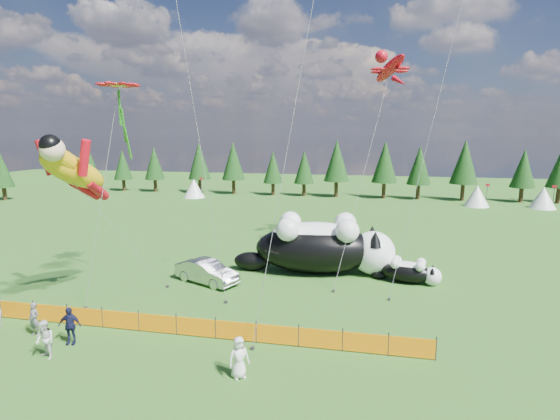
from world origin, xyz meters
TOP-DOWN VIEW (x-y plane):
  - ground at (0.00, 0.00)m, footprint 160.00×160.00m
  - safety_fence at (0.00, -3.00)m, footprint 22.06×0.06m
  - tree_line at (0.00, 45.00)m, footprint 90.00×4.00m
  - festival_tents at (11.00, 40.00)m, footprint 50.00×3.20m
  - cat_large at (4.90, 8.10)m, footprint 11.32×4.84m
  - cat_small at (10.76, 7.10)m, footprint 4.44×2.11m
  - car at (-2.29, 4.40)m, footprint 4.79×3.27m
  - spectator_a at (-7.72, -4.41)m, footprint 0.66×0.48m
  - spectator_b at (-5.60, -6.25)m, footprint 0.98×0.82m
  - spectator_c at (-5.45, -4.83)m, footprint 1.13×0.72m
  - spectator_e at (3.07, -5.98)m, footprint 1.00×0.94m
  - superhero_kite at (-7.76, -0.58)m, footprint 6.13×6.51m
  - gecko_kite at (9.17, 14.60)m, footprint 5.91×13.78m
  - flower_kite at (-6.35, 1.96)m, footprint 2.96×4.68m

SIDE VIEW (x-z plane):
  - ground at x=0.00m, z-range 0.00..0.00m
  - safety_fence at x=0.00m, z-range -0.05..1.05m
  - car at x=-2.29m, z-range 0.00..1.50m
  - cat_small at x=10.76m, z-range -0.04..1.57m
  - spectator_a at x=-7.72m, z-range 0.00..1.65m
  - spectator_e at x=3.07m, z-range 0.00..1.72m
  - spectator_b at x=-5.60m, z-range 0.00..1.74m
  - spectator_c at x=-5.45m, z-range 0.00..1.79m
  - festival_tents at x=11.00m, z-range 0.00..2.80m
  - cat_large at x=4.90m, z-range -0.10..3.99m
  - tree_line at x=0.00m, z-range 0.00..8.00m
  - superhero_kite at x=-7.76m, z-range 2.38..12.96m
  - flower_kite at x=-6.35m, z-range 5.89..18.57m
  - gecko_kite at x=9.17m, z-range 5.56..23.55m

